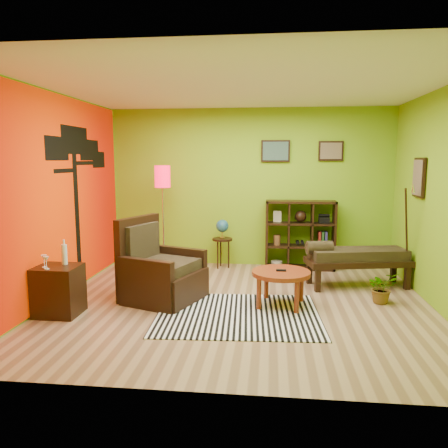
# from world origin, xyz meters

# --- Properties ---
(ground) EXTENTS (5.00, 5.00, 0.00)m
(ground) POSITION_xyz_m (0.00, 0.00, 0.00)
(ground) COLOR tan
(ground) RESTS_ON ground
(room_shell) EXTENTS (5.04, 4.54, 2.82)m
(room_shell) POSITION_xyz_m (-0.09, 0.01, 1.80)
(room_shell) COLOR #79AF17
(room_shell) RESTS_ON ground
(zebra_rug) EXTENTS (2.09, 1.71, 0.01)m
(zebra_rug) POSITION_xyz_m (0.00, -0.40, 0.01)
(zebra_rug) COLOR white
(zebra_rug) RESTS_ON ground
(coffee_table) EXTENTS (0.76, 0.76, 0.49)m
(coffee_table) POSITION_xyz_m (0.53, 0.00, 0.40)
(coffee_table) COLOR maroon
(coffee_table) RESTS_ON ground
(armchair) EXTENTS (1.18, 1.17, 1.13)m
(armchair) POSITION_xyz_m (-1.11, 0.10, 0.34)
(armchair) COLOR black
(armchair) RESTS_ON ground
(side_cabinet) EXTENTS (0.52, 0.47, 0.93)m
(side_cabinet) POSITION_xyz_m (-2.20, -0.62, 0.31)
(side_cabinet) COLOR black
(side_cabinet) RESTS_ON ground
(floor_lamp) EXTENTS (0.27, 0.27, 1.80)m
(floor_lamp) POSITION_xyz_m (-1.43, 1.63, 1.46)
(floor_lamp) COLOR silver
(floor_lamp) RESTS_ON ground
(globe_table) EXTENTS (0.35, 0.35, 0.86)m
(globe_table) POSITION_xyz_m (-0.46, 1.95, 0.65)
(globe_table) COLOR black
(globe_table) RESTS_ON ground
(cube_shelf) EXTENTS (1.20, 0.35, 1.20)m
(cube_shelf) POSITION_xyz_m (0.91, 2.03, 0.60)
(cube_shelf) COLOR black
(cube_shelf) RESTS_ON ground
(bench) EXTENTS (1.60, 0.83, 0.71)m
(bench) POSITION_xyz_m (1.66, 1.01, 0.45)
(bench) COLOR black
(bench) RESTS_ON ground
(potted_plant) EXTENTS (0.51, 0.53, 0.33)m
(potted_plant) POSITION_xyz_m (1.88, 0.26, 0.17)
(potted_plant) COLOR #26661E
(potted_plant) RESTS_ON ground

